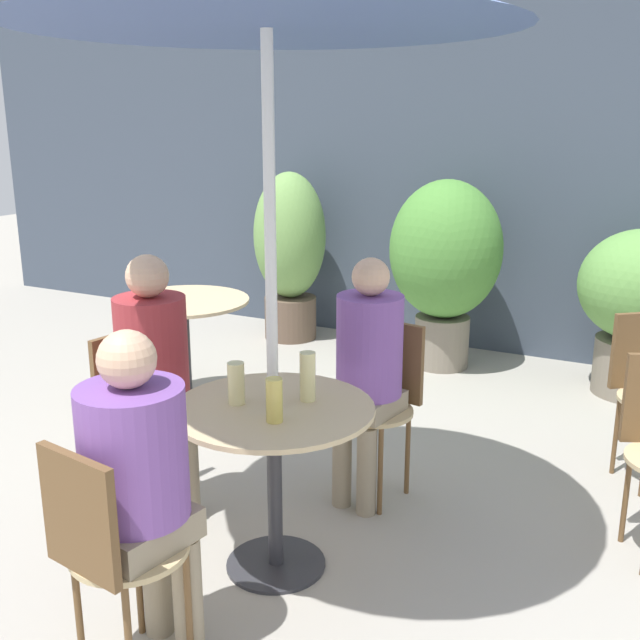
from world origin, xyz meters
TOP-DOWN VIEW (x-y plane):
  - ground_plane at (0.00, 0.00)m, footprint 20.00×20.00m
  - storefront_wall at (0.00, 3.31)m, footprint 10.00×0.06m
  - cafe_table_near at (0.11, -0.02)m, footprint 0.79×0.79m
  - cafe_table_far at (-1.27, 1.24)m, footprint 0.81×0.81m
  - bistro_chair_0 at (0.24, 0.79)m, footprint 0.38×0.40m
  - bistro_chair_1 at (-0.70, 0.12)m, footprint 0.40×0.38m
  - bistro_chair_2 at (-0.02, -0.82)m, footprint 0.38×0.40m
  - seated_person_0 at (0.22, 0.65)m, footprint 0.31×0.34m
  - seated_person_1 at (-0.56, 0.09)m, footprint 0.34×0.31m
  - seated_person_2 at (-0.00, -0.68)m, footprint 0.34×0.37m
  - beer_glass_0 at (-0.04, -0.06)m, footprint 0.07×0.07m
  - beer_glass_1 at (0.19, -0.14)m, footprint 0.06×0.06m
  - beer_glass_2 at (0.20, 0.10)m, footprint 0.06×0.06m
  - potted_plant_0 at (-1.44, 2.88)m, footprint 0.58×0.58m
  - potted_plant_1 at (-0.09, 2.75)m, footprint 0.80×0.80m

SIDE VIEW (x-z plane):
  - ground_plane at x=0.00m, z-range 0.00..0.00m
  - bistro_chair_0 at x=0.24m, z-range 0.09..0.94m
  - bistro_chair_1 at x=-0.70m, z-range 0.09..0.94m
  - bistro_chair_2 at x=-0.02m, z-range 0.09..0.94m
  - cafe_table_near at x=0.11m, z-range 0.20..0.90m
  - cafe_table_far at x=-1.27m, z-range 0.20..0.90m
  - seated_person_2 at x=0.00m, z-range 0.11..1.28m
  - seated_person_0 at x=0.22m, z-range 0.12..1.30m
  - seated_person_1 at x=-0.56m, z-range 0.12..1.34m
  - potted_plant_0 at x=-1.44m, z-range 0.07..1.43m
  - beer_glass_0 at x=-0.04m, z-range 0.70..0.87m
  - beer_glass_1 at x=0.19m, z-range 0.70..0.87m
  - beer_glass_2 at x=0.20m, z-range 0.70..0.90m
  - potted_plant_1 at x=-0.09m, z-range 0.13..1.50m
  - storefront_wall at x=0.00m, z-range 0.00..3.00m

